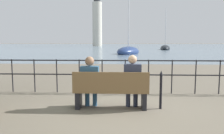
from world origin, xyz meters
TOP-DOWN VIEW (x-y plane):
  - ground_plane at (0.00, 0.00)m, footprint 1000.00×1000.00m
  - harbor_water at (0.00, 160.83)m, footprint 600.00×300.00m
  - park_bench at (0.00, -0.06)m, footprint 1.77×0.45m
  - seated_person_left at (-0.51, 0.01)m, footprint 0.42×0.35m
  - seated_person_right at (0.51, 0.01)m, footprint 0.40×0.35m
  - promenade_railing at (-0.00, 1.60)m, footprint 15.12×0.04m
  - closed_umbrella at (1.18, -0.01)m, footprint 0.09×0.09m
  - sailboat_0 at (1.12, 26.02)m, footprint 4.49×6.41m
  - sailboat_1 at (10.10, 45.61)m, footprint 3.47×8.18m
  - harbor_lighthouse at (-11.49, 97.60)m, footprint 4.41×4.41m

SIDE VIEW (x-z plane):
  - ground_plane at x=0.00m, z-range 0.00..0.00m
  - harbor_water at x=0.00m, z-range 0.00..0.01m
  - sailboat_0 at x=1.12m, z-range -4.31..4.97m
  - sailboat_1 at x=10.10m, z-range -4.58..5.24m
  - park_bench at x=0.00m, z-range -0.02..0.88m
  - closed_umbrella at x=1.18m, z-range 0.05..0.97m
  - seated_person_left at x=-0.51m, z-range 0.06..1.31m
  - promenade_railing at x=0.00m, z-range 0.17..1.22m
  - seated_person_right at x=0.51m, z-range 0.06..1.34m
  - harbor_lighthouse at x=-11.49m, z-range -0.86..23.81m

